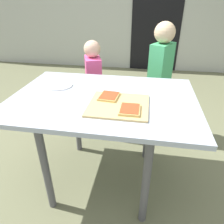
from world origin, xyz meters
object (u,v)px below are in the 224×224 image
Objects in this scene: pizza_slice_near_right at (130,109)px; child_right at (160,75)px; plate_white_left at (59,85)px; cutting_board at (118,105)px; pizza_slice_far_left at (109,96)px; dining_table at (103,108)px; child_left at (94,84)px.

child_right is (0.20, 0.91, -0.10)m from pizza_slice_near_right.
pizza_slice_near_right reaches higher than plate_white_left.
pizza_slice_far_left is at bearing 130.55° from cutting_board.
plate_white_left is at bearing 160.32° from dining_table.
pizza_slice_near_right is (0.19, -0.18, 0.10)m from dining_table.
cutting_board is at bearing 137.29° from pizza_slice_near_right.
child_right reaches higher than pizza_slice_far_left.
pizza_slice_near_right is 0.62m from plate_white_left.
plate_white_left is at bearing -141.09° from child_right.
cutting_board reaches higher than dining_table.
child_left is at bearing 109.69° from dining_table.
cutting_board is 0.37× the size of child_left.
child_right reaches higher than cutting_board.
pizza_slice_near_right is 0.13× the size of child_right.
pizza_slice_far_left is 0.16× the size of child_left.
plate_white_left is (-0.40, 0.16, -0.02)m from pizza_slice_far_left.
pizza_slice_far_left is at bearing -67.92° from child_left.
dining_table is at bearing -70.31° from child_left.
child_left is at bearing 77.91° from plate_white_left.
cutting_board is 0.10m from pizza_slice_near_right.
plate_white_left is at bearing 158.48° from pizza_slice_far_left.
pizza_slice_near_right reaches higher than dining_table.
dining_table is 6.30× the size of plate_white_left.
plate_white_left is 0.58m from child_left.
plate_white_left is 0.17× the size of child_right.
cutting_board is 0.53m from plate_white_left.
pizza_slice_near_right and pizza_slice_far_left have the same top height.
pizza_slice_far_left reaches higher than cutting_board.
child_left is (-0.35, 0.78, -0.20)m from cutting_board.
child_left reaches higher than pizza_slice_far_left.
child_right is at bearing 61.61° from dining_table.
child_left is at bearing 116.80° from pizza_slice_near_right.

